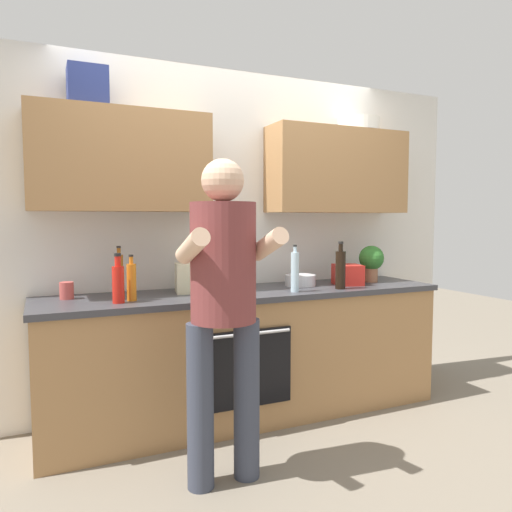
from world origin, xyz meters
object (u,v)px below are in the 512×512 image
bottle_juice (132,281)px  bottle_soy (340,269)px  bottle_soda (211,282)px  grocery_bag_crisps (348,275)px  bottle_water (295,271)px  bottle_syrup (119,275)px  bottle_oil (222,278)px  bottle_vinegar (209,269)px  potted_herb (371,260)px  grocery_bag_rice (192,278)px  person_standing (224,295)px  mixing_bowl (300,280)px  cup_ceramic (67,291)px  bottle_hotsauce (118,283)px

bottle_juice → bottle_soy: 1.45m
bottle_soda → grocery_bag_crisps: bottle_soda is taller
bottle_water → grocery_bag_crisps: bearing=16.3°
bottle_syrup → bottle_oil: bearing=9.8°
bottle_vinegar → potted_herb: (1.29, -0.18, 0.03)m
bottle_soda → grocery_bag_crisps: bearing=4.6°
bottle_soda → bottle_soy: bottle_soy is taller
bottle_juice → grocery_bag_rice: size_ratio=1.32×
bottle_water → grocery_bag_rice: size_ratio=1.51×
person_standing → bottle_water: 0.92m
mixing_bowl → bottle_juice: bearing=-172.8°
bottle_oil → potted_herb: size_ratio=0.73×
person_standing → mixing_bowl: size_ratio=7.45×
cup_ceramic → bottle_oil: bearing=1.8°
bottle_hotsauce → grocery_bag_crisps: bearing=3.8°
person_standing → bottle_syrup: size_ratio=5.16×
mixing_bowl → cup_ceramic: bearing=177.6°
bottle_vinegar → cup_ceramic: 0.97m
bottle_oil → mixing_bowl: (0.58, -0.10, -0.04)m
bottle_soda → potted_herb: (1.39, 0.15, 0.08)m
bottle_soda → bottle_syrup: bearing=163.9°
bottle_juice → bottle_soy: bearing=-4.0°
person_standing → bottle_oil: (0.33, 0.92, -0.03)m
bottle_vinegar → bottle_soda: bottle_vinegar is taller
mixing_bowl → grocery_bag_rice: bearing=179.2°
bottle_vinegar → person_standing: bearing=-104.1°
bottle_water → potted_herb: bearing=14.9°
bottle_soda → mixing_bowl: (0.77, 0.19, -0.05)m
grocery_bag_crisps → bottle_juice: bearing=-177.7°
grocery_bag_rice → grocery_bag_crisps: bearing=-5.1°
bottle_vinegar → bottle_syrup: bearing=-165.7°
mixing_bowl → grocery_bag_rice: (-0.84, 0.01, 0.06)m
mixing_bowl → bottle_water: bearing=-126.1°
person_standing → bottle_soy: (1.09, 0.56, 0.03)m
cup_ceramic → grocery_bag_rice: (0.79, -0.06, 0.05)m
person_standing → bottle_vinegar: 0.99m
potted_herb → bottle_oil: bearing=173.2°
bottle_water → bottle_oil: 0.54m
bottle_vinegar → bottle_juice: bearing=-153.4°
bottle_syrup → cup_ceramic: 0.34m
bottle_vinegar → cup_ceramic: bottle_vinegar is taller
bottle_soda → bottle_vinegar: bearing=73.7°
bottle_vinegar → bottle_water: bearing=-39.0°
bottle_hotsauce → person_standing: bearing=-54.0°
potted_herb → bottle_juice: bearing=-176.4°
bottle_oil → mixing_bowl: 0.59m
bottle_soda → person_standing: bearing=-103.0°
potted_herb → person_standing: bearing=-153.1°
bottle_juice → potted_herb: 1.90m
bottle_soda → bottle_syrup: size_ratio=0.67×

